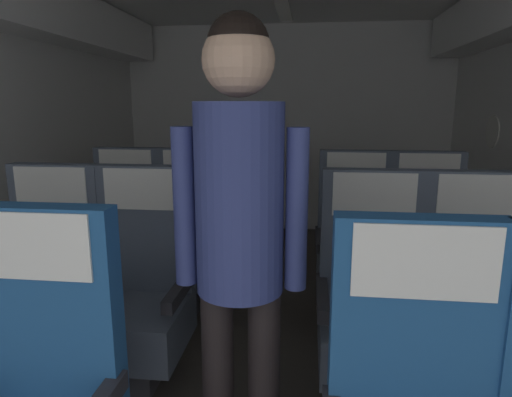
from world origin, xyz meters
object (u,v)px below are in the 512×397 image
(seat_b_right_window, at_px, (371,309))
(seat_c_left_aisle, at_px, (189,242))
(seat_b_left_aisle, at_px, (140,297))
(seat_c_left_window, at_px, (125,240))
(flight_attendant, at_px, (240,219))
(seat_c_right_window, at_px, (354,249))
(seat_c_right_aisle, at_px, (426,251))
(seat_b_left_window, at_px, (50,292))
(seat_b_right_aisle, at_px, (477,314))

(seat_b_right_window, relative_size, seat_c_left_aisle, 1.00)
(seat_b_left_aisle, relative_size, seat_b_right_window, 1.00)
(seat_c_left_window, height_order, flight_attendant, flight_attendant)
(seat_c_right_window, relative_size, flight_attendant, 0.66)
(seat_c_left_aisle, xyz_separation_m, seat_c_right_window, (1.10, -0.01, 0.00))
(flight_attendant, bearing_deg, seat_c_right_aisle, -106.71)
(seat_b_left_window, bearing_deg, seat_c_right_window, 28.98)
(seat_b_left_aisle, bearing_deg, seat_c_left_window, 117.35)
(seat_c_right_window, bearing_deg, flight_attendant, -109.79)
(seat_b_left_aisle, xyz_separation_m, seat_b_right_aisle, (1.56, -0.00, 0.00))
(seat_c_right_aisle, bearing_deg, seat_b_left_window, -156.75)
(seat_b_left_window, distance_m, seat_c_left_aisle, 0.99)
(seat_c_right_window, bearing_deg, seat_b_left_window, -151.02)
(seat_b_right_window, distance_m, seat_c_right_window, 0.87)
(seat_c_right_aisle, bearing_deg, seat_c_left_window, 179.79)
(seat_b_right_aisle, distance_m, seat_c_left_aisle, 1.78)
(seat_b_left_window, height_order, seat_c_right_window, same)
(seat_b_right_aisle, relative_size, seat_c_left_window, 1.00)
(seat_c_left_window, relative_size, seat_c_right_window, 1.00)
(seat_b_left_aisle, distance_m, seat_c_right_aisle, 1.78)
(seat_b_right_aisle, height_order, seat_b_right_window, same)
(seat_b_left_window, xyz_separation_m, flight_attendant, (1.05, -0.57, 0.55))
(seat_c_left_window, distance_m, seat_c_right_window, 1.55)
(seat_c_right_aisle, distance_m, flight_attendant, 1.82)
(seat_b_left_window, relative_size, seat_c_right_window, 1.00)
(seat_c_left_window, relative_size, seat_c_right_aisle, 1.00)
(seat_c_left_window, bearing_deg, seat_b_right_window, -29.58)
(seat_b_left_window, xyz_separation_m, seat_c_left_window, (0.01, 0.88, 0.00))
(seat_c_right_aisle, bearing_deg, seat_b_right_window, -117.81)
(seat_b_right_aisle, bearing_deg, seat_c_right_window, 117.61)
(seat_b_right_aisle, bearing_deg, seat_c_left_aisle, 150.58)
(seat_b_right_aisle, relative_size, seat_b_right_window, 1.00)
(seat_c_left_window, distance_m, flight_attendant, 1.86)
(seat_b_left_window, distance_m, seat_c_right_aisle, 2.20)
(seat_c_left_aisle, bearing_deg, seat_b_left_window, -118.34)
(seat_b_left_window, bearing_deg, seat_c_right_aisle, 23.25)
(seat_c_left_aisle, height_order, seat_c_right_window, same)
(seat_c_right_aisle, bearing_deg, seat_c_left_aisle, 179.81)
(seat_c_left_aisle, relative_size, flight_attendant, 0.66)
(seat_c_right_aisle, relative_size, flight_attendant, 0.66)
(seat_c_left_aisle, bearing_deg, seat_c_left_window, 179.70)
(seat_c_left_aisle, height_order, flight_attendant, flight_attendant)
(seat_b_right_aisle, height_order, seat_c_left_aisle, same)
(seat_b_right_window, bearing_deg, seat_c_left_aisle, 141.21)
(seat_b_right_aisle, xyz_separation_m, flight_attendant, (-0.97, -0.57, 0.55))
(seat_c_left_window, bearing_deg, seat_c_right_window, -0.29)
(flight_attendant, bearing_deg, seat_b_right_window, -114.76)
(seat_c_left_aisle, bearing_deg, flight_attendant, -68.14)
(seat_b_left_aisle, xyz_separation_m, seat_c_right_window, (1.10, 0.87, 0.00))
(seat_b_right_window, xyz_separation_m, seat_c_right_aisle, (0.46, 0.87, 0.00))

